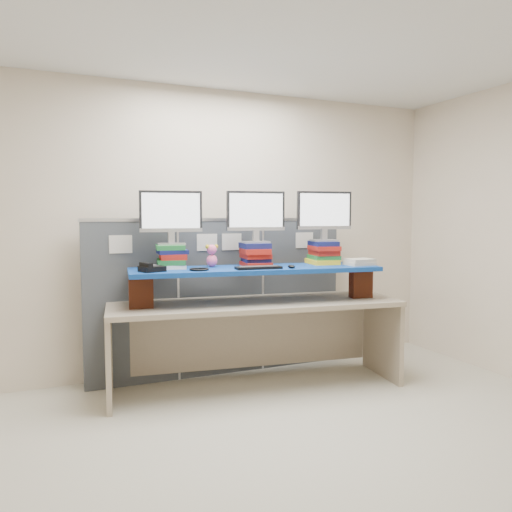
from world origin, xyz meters
name	(u,v)px	position (x,y,z in m)	size (l,w,h in m)	color
room	(312,240)	(0.00, 0.00, 1.40)	(5.00, 4.00, 2.80)	beige
cubicle_partition	(221,296)	(0.00, 1.78, 0.77)	(2.60, 0.06, 1.53)	#3F444B
desk	(256,319)	(0.15, 1.28, 0.63)	(2.66, 1.09, 0.79)	tan
brick_pier_left	(141,292)	(-0.85, 1.36, 0.92)	(0.20, 0.11, 0.27)	maroon
brick_pier_right	(361,283)	(1.14, 1.09, 0.92)	(0.20, 0.11, 0.27)	maroon
blue_board	(256,269)	(0.15, 1.28, 1.08)	(2.21, 0.55, 0.04)	navy
book_stack_left	(172,256)	(-0.56, 1.49, 1.20)	(0.29, 0.34, 0.20)	white
book_stack_center	(255,254)	(0.20, 1.39, 1.20)	(0.29, 0.33, 0.21)	#B11D14
book_stack_right	(323,253)	(0.86, 1.31, 1.20)	(0.30, 0.35, 0.22)	yellow
monitor_left	(171,214)	(-0.56, 1.49, 1.57)	(0.54, 0.18, 0.47)	#A0A0A5
monitor_center	(256,214)	(0.20, 1.39, 1.57)	(0.54, 0.18, 0.47)	#A0A0A5
monitor_right	(324,213)	(0.86, 1.30, 1.58)	(0.54, 0.18, 0.47)	#A0A0A5
keyboard	(259,268)	(0.11, 1.13, 1.11)	(0.41, 0.17, 0.03)	black
mouse	(291,266)	(0.40, 1.07, 1.11)	(0.05, 0.10, 0.03)	black
desk_phone	(151,268)	(-0.77, 1.29, 1.12)	(0.22, 0.21, 0.08)	black
headset	(199,269)	(-0.39, 1.23, 1.10)	(0.16, 0.16, 0.02)	black
plush_toy	(212,255)	(-0.20, 1.46, 1.20)	(0.12, 0.09, 0.20)	#FF6195
binder_stack	(360,262)	(1.11, 1.07, 1.12)	(0.25, 0.21, 0.06)	beige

